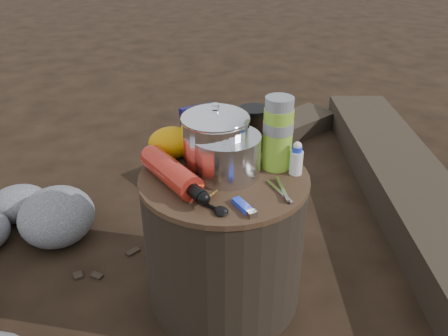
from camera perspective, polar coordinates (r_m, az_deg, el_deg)
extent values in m
plane|color=black|center=(1.62, 0.00, -15.09)|extent=(60.00, 60.00, 0.00)
cylinder|color=black|center=(1.47, 0.00, -8.68)|extent=(0.49, 0.49, 0.45)
cube|color=#30271D|center=(2.16, 21.70, -2.27)|extent=(0.71, 1.92, 0.16)
cube|color=#30271D|center=(2.50, 3.51, 3.26)|extent=(1.13, 0.76, 0.10)
cylinder|color=silver|center=(1.33, 0.22, 1.59)|extent=(0.20, 0.20, 0.12)
cylinder|color=white|center=(1.33, -1.06, 3.51)|extent=(0.19, 0.19, 0.19)
cylinder|color=#8FC832|center=(1.35, 6.63, 4.23)|extent=(0.09, 0.09, 0.22)
cylinder|color=black|center=(1.48, 3.59, 4.88)|extent=(0.09, 0.09, 0.13)
ellipsoid|color=orange|center=(1.44, -6.50, 3.14)|extent=(0.14, 0.12, 0.10)
cube|color=#100B49|center=(1.48, -3.13, 4.96)|extent=(0.12, 0.06, 0.14)
cube|color=blue|center=(1.20, 2.29, -4.61)|extent=(0.05, 0.09, 0.02)
cylinder|color=white|center=(1.35, 8.90, 1.01)|extent=(0.04, 0.04, 0.09)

